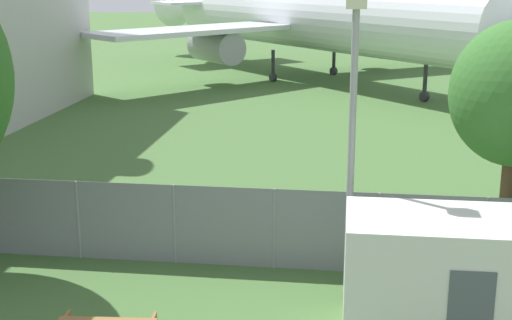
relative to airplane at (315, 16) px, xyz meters
name	(u,v)px	position (x,y,z in m)	size (l,w,h in m)	color
perimeter_fence	(175,224)	(-1.81, -32.25, -3.27)	(56.07, 0.07, 2.09)	gray
airplane	(315,16)	(0.00, 0.00, 0.00)	(29.77, 32.47, 13.32)	silver
portable_cabin	(434,278)	(4.30, -35.28, -3.02)	(3.61, 2.28, 2.58)	silver
light_mast	(353,112)	(2.56, -33.33, -0.05)	(0.44, 0.44, 6.85)	#99999E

